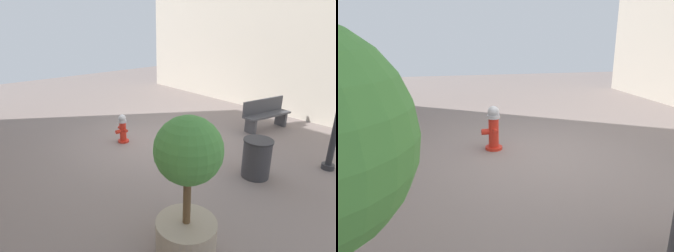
{
  "view_description": "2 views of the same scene",
  "coord_description": "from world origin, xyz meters",
  "views": [
    {
      "loc": [
        4.41,
        6.03,
        3.18
      ],
      "look_at": [
        -0.13,
        0.62,
        0.59
      ],
      "focal_mm": 30.12,
      "sensor_mm": 36.0,
      "label": 1
    },
    {
      "loc": [
        1.53,
        4.87,
        2.0
      ],
      "look_at": [
        0.49,
        -0.01,
        0.55
      ],
      "focal_mm": 33.27,
      "sensor_mm": 36.0,
      "label": 2
    }
  ],
  "objects": [
    {
      "name": "ground_plane",
      "position": [
        0.0,
        0.0,
        0.0
      ],
      "size": [
        23.4,
        23.4,
        0.0
      ],
      "primitive_type": "plane",
      "color": "gray"
    },
    {
      "name": "fire_hydrant",
      "position": [
        0.64,
        -0.44,
        0.4
      ],
      "size": [
        0.38,
        0.41,
        0.81
      ],
      "color": "red",
      "rests_on": "ground_plane"
    }
  ]
}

